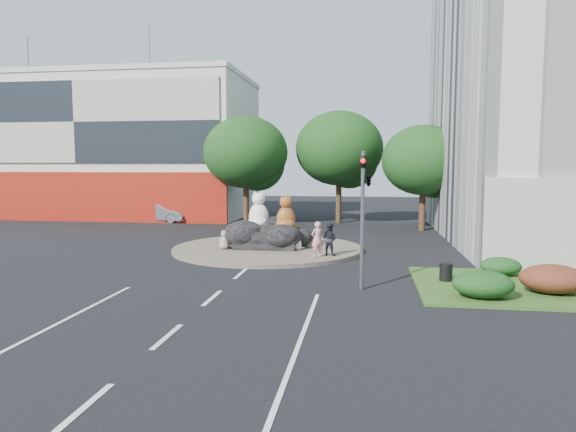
{
  "coord_description": "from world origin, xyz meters",
  "views": [
    {
      "loc": [
        5.11,
        -16.47,
        4.46
      ],
      "look_at": [
        1.3,
        8.59,
        2.0
      ],
      "focal_mm": 32.0,
      "sensor_mm": 36.0,
      "label": 1
    }
  ],
  "objects_px": {
    "cat_tabby": "(286,213)",
    "parked_car": "(162,213)",
    "cat_white": "(259,210)",
    "litter_bin": "(446,272)",
    "pedestrian_pink": "(317,239)",
    "kitten_white": "(297,241)",
    "kitten_calico": "(224,239)",
    "pedestrian_dark": "(329,239)"
  },
  "relations": [
    {
      "from": "kitten_white",
      "to": "parked_car",
      "type": "bearing_deg",
      "value": 83.44
    },
    {
      "from": "cat_white",
      "to": "pedestrian_dark",
      "type": "distance_m",
      "value": 4.85
    },
    {
      "from": "pedestrian_pink",
      "to": "pedestrian_dark",
      "type": "xyz_separation_m",
      "value": [
        0.55,
        0.53,
        -0.05
      ]
    },
    {
      "from": "litter_bin",
      "to": "pedestrian_dark",
      "type": "bearing_deg",
      "value": 136.51
    },
    {
      "from": "kitten_white",
      "to": "parked_car",
      "type": "height_order",
      "value": "parked_car"
    },
    {
      "from": "parked_car",
      "to": "cat_white",
      "type": "bearing_deg",
      "value": -129.3
    },
    {
      "from": "cat_tabby",
      "to": "parked_car",
      "type": "bearing_deg",
      "value": 110.49
    },
    {
      "from": "kitten_calico",
      "to": "pedestrian_dark",
      "type": "distance_m",
      "value": 5.62
    },
    {
      "from": "kitten_calico",
      "to": "parked_car",
      "type": "relative_size",
      "value": 0.22
    },
    {
      "from": "kitten_calico",
      "to": "parked_car",
      "type": "bearing_deg",
      "value": 123.98
    },
    {
      "from": "kitten_white",
      "to": "pedestrian_dark",
      "type": "xyz_separation_m",
      "value": [
        1.72,
        -1.31,
        0.35
      ]
    },
    {
      "from": "parked_car",
      "to": "kitten_white",
      "type": "bearing_deg",
      "value": -126.42
    },
    {
      "from": "cat_white",
      "to": "litter_bin",
      "type": "distance_m",
      "value": 11.35
    },
    {
      "from": "cat_tabby",
      "to": "kitten_calico",
      "type": "relative_size",
      "value": 1.9
    },
    {
      "from": "cat_tabby",
      "to": "pedestrian_dark",
      "type": "bearing_deg",
      "value": -62.35
    },
    {
      "from": "pedestrian_dark",
      "to": "kitten_white",
      "type": "bearing_deg",
      "value": -14.39
    },
    {
      "from": "cat_white",
      "to": "cat_tabby",
      "type": "bearing_deg",
      "value": -21.0
    },
    {
      "from": "kitten_calico",
      "to": "parked_car",
      "type": "xyz_separation_m",
      "value": [
        -9.01,
        13.56,
        0.04
      ]
    },
    {
      "from": "cat_white",
      "to": "kitten_white",
      "type": "relative_size",
      "value": 2.37
    },
    {
      "from": "cat_white",
      "to": "pedestrian_dark",
      "type": "bearing_deg",
      "value": -34.13
    },
    {
      "from": "kitten_white",
      "to": "pedestrian_dark",
      "type": "relative_size",
      "value": 0.56
    },
    {
      "from": "kitten_white",
      "to": "pedestrian_pink",
      "type": "relative_size",
      "value": 0.52
    },
    {
      "from": "pedestrian_pink",
      "to": "pedestrian_dark",
      "type": "bearing_deg",
      "value": -175.43
    },
    {
      "from": "litter_bin",
      "to": "kitten_white",
      "type": "bearing_deg",
      "value": 138.01
    },
    {
      "from": "pedestrian_dark",
      "to": "litter_bin",
      "type": "bearing_deg",
      "value": 159.52
    },
    {
      "from": "cat_white",
      "to": "parked_car",
      "type": "xyz_separation_m",
      "value": [
        -10.53,
        12.12,
        -1.39
      ]
    },
    {
      "from": "cat_tabby",
      "to": "pedestrian_pink",
      "type": "bearing_deg",
      "value": -76.4
    },
    {
      "from": "cat_white",
      "to": "cat_tabby",
      "type": "xyz_separation_m",
      "value": [
        1.57,
        -0.54,
        -0.08
      ]
    },
    {
      "from": "cat_tabby",
      "to": "parked_car",
      "type": "relative_size",
      "value": 0.42
    },
    {
      "from": "cat_tabby",
      "to": "parked_car",
      "type": "xyz_separation_m",
      "value": [
        -12.1,
        12.66,
        -1.31
      ]
    },
    {
      "from": "cat_tabby",
      "to": "parked_car",
      "type": "distance_m",
      "value": 17.56
    },
    {
      "from": "cat_white",
      "to": "litter_bin",
      "type": "height_order",
      "value": "cat_white"
    },
    {
      "from": "parked_car",
      "to": "pedestrian_pink",
      "type": "bearing_deg",
      "value": -127.63
    },
    {
      "from": "kitten_calico",
      "to": "kitten_white",
      "type": "relative_size",
      "value": 1.15
    },
    {
      "from": "pedestrian_pink",
      "to": "parked_car",
      "type": "xyz_separation_m",
      "value": [
        -13.98,
        15.16,
        -0.29
      ]
    },
    {
      "from": "kitten_white",
      "to": "parked_car",
      "type": "distance_m",
      "value": 18.47
    },
    {
      "from": "pedestrian_pink",
      "to": "parked_car",
      "type": "height_order",
      "value": "pedestrian_pink"
    },
    {
      "from": "pedestrian_dark",
      "to": "parked_car",
      "type": "height_order",
      "value": "pedestrian_dark"
    },
    {
      "from": "kitten_calico",
      "to": "litter_bin",
      "type": "height_order",
      "value": "kitten_calico"
    },
    {
      "from": "kitten_calico",
      "to": "litter_bin",
      "type": "bearing_deg",
      "value": -28.14
    },
    {
      "from": "pedestrian_pink",
      "to": "cat_tabby",
      "type": "bearing_deg",
      "value": -93.04
    },
    {
      "from": "parked_car",
      "to": "cat_tabby",
      "type": "bearing_deg",
      "value": -126.59
    }
  ]
}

